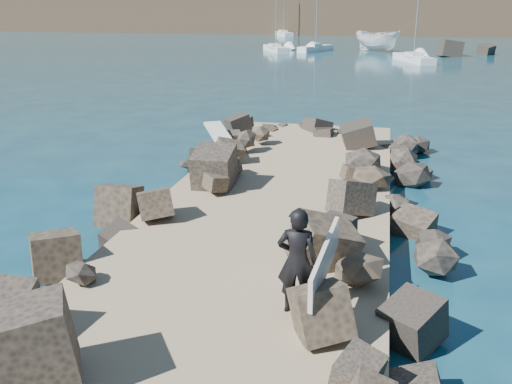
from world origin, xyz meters
TOP-DOWN VIEW (x-y plane):
  - ground at (0.00, 0.00)m, footprint 800.00×800.00m
  - jetty at (0.00, -2.00)m, footprint 6.00×26.00m
  - riprap_left at (-2.90, -1.50)m, footprint 2.60×22.00m
  - riprap_right at (2.90, -1.50)m, footprint 2.60×22.00m
  - surfboard_resting at (-2.73, 5.64)m, footprint 1.82×2.42m
  - boat_imported at (1.51, 57.52)m, footprint 6.52×6.17m
  - surfer_with_board at (1.52, -4.41)m, footprint 0.92×2.29m
  - sailboat_a at (-10.14, 54.70)m, footprint 4.16×6.47m
  - sailboat_c at (5.21, 45.84)m, footprint 3.95×7.18m
  - sailboat_b at (-5.64, 56.31)m, footprint 3.78×5.87m
  - sailboat_e at (-15.05, 87.77)m, footprint 4.37×6.81m

SIDE VIEW (x-z plane):
  - ground at x=0.00m, z-range 0.00..0.00m
  - jetty at x=0.00m, z-range 0.00..0.60m
  - sailboat_c at x=5.21m, z-range -3.92..4.62m
  - sailboat_e at x=-15.05m, z-range -3.79..4.49m
  - sailboat_a at x=-10.14m, z-range -3.61..4.30m
  - sailboat_b at x=-5.64m, z-range -3.28..3.97m
  - riprap_left at x=-2.90m, z-range 0.00..1.00m
  - riprap_right at x=2.90m, z-range 0.00..1.00m
  - surfboard_resting at x=-2.73m, z-range 1.00..1.08m
  - boat_imported at x=1.51m, z-range 0.00..2.52m
  - surfer_with_board at x=1.52m, z-range 0.61..2.45m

